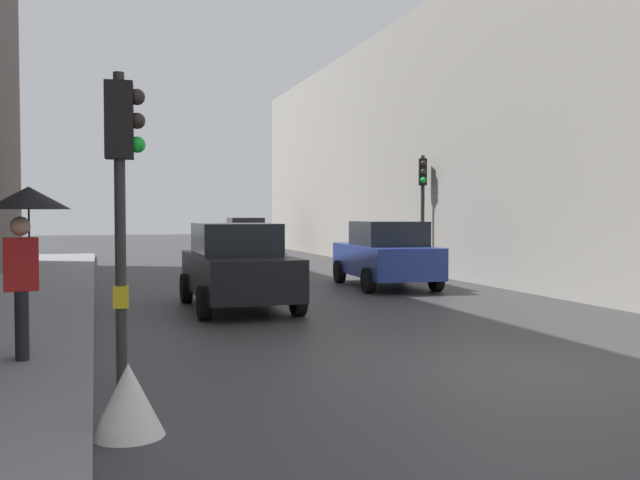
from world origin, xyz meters
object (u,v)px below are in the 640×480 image
object	(u,v)px
traffic_light_near_left	(122,172)
car_dark_suv	(238,266)
traffic_light_mid_street	(423,193)
car_red_sedan	(245,235)
car_blue_van	(386,254)
warning_sign_triangle	(128,399)
pedestrian_with_umbrella	(26,224)

from	to	relation	value
traffic_light_near_left	car_dark_suv	xyz separation A→B (m)	(2.51, 6.35, -1.54)
traffic_light_mid_street	car_red_sedan	size ratio (longest dim) A/B	0.89
traffic_light_near_left	car_dark_suv	world-z (taller)	traffic_light_near_left
car_blue_van	traffic_light_mid_street	bearing A→B (deg)	48.96
car_blue_van	traffic_light_near_left	bearing A→B (deg)	-127.27
car_blue_van	car_dark_suv	xyz separation A→B (m)	(-4.60, -3.00, 0.00)
traffic_light_near_left	traffic_light_mid_street	world-z (taller)	traffic_light_mid_street
traffic_light_near_left	traffic_light_mid_street	xyz separation A→B (m)	(9.57, 12.17, 0.20)
car_blue_van	warning_sign_triangle	xyz separation A→B (m)	(-7.14, -10.99, -0.55)
traffic_light_mid_street	car_dark_suv	size ratio (longest dim) A/B	0.90
traffic_light_mid_street	car_red_sedan	world-z (taller)	traffic_light_mid_street
traffic_light_near_left	traffic_light_mid_street	bearing A→B (deg)	51.82
traffic_light_mid_street	warning_sign_triangle	bearing A→B (deg)	-124.78
traffic_light_mid_street	car_blue_van	size ratio (longest dim) A/B	0.88
car_blue_van	warning_sign_triangle	bearing A→B (deg)	-123.00
car_blue_van	pedestrian_with_umbrella	bearing A→B (deg)	-135.89
traffic_light_mid_street	car_dark_suv	distance (m)	9.31
traffic_light_near_left	car_blue_van	bearing A→B (deg)	52.73
traffic_light_mid_street	car_blue_van	distance (m)	4.12
traffic_light_mid_street	warning_sign_triangle	xyz separation A→B (m)	(-9.59, -13.81, -2.29)
car_blue_van	car_red_sedan	distance (m)	17.44
car_blue_van	warning_sign_triangle	size ratio (longest dim) A/B	6.64
traffic_light_near_left	traffic_light_mid_street	distance (m)	15.48
traffic_light_near_left	car_blue_van	size ratio (longest dim) A/B	0.81
car_dark_suv	warning_sign_triangle	bearing A→B (deg)	-107.61
car_dark_suv	warning_sign_triangle	distance (m)	8.40
car_red_sedan	pedestrian_with_umbrella	world-z (taller)	pedestrian_with_umbrella
traffic_light_mid_street	pedestrian_with_umbrella	bearing A→B (deg)	-134.70
car_dark_suv	car_red_sedan	xyz separation A→B (m)	(4.36, 20.44, 0.00)
traffic_light_mid_street	car_dark_suv	xyz separation A→B (m)	(-7.05, -5.82, -1.74)
car_red_sedan	warning_sign_triangle	world-z (taller)	car_red_sedan
traffic_light_near_left	car_blue_van	distance (m)	11.85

